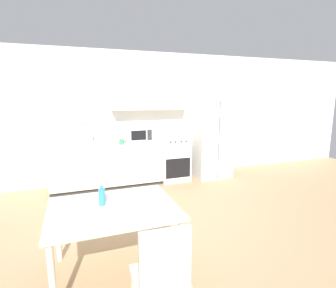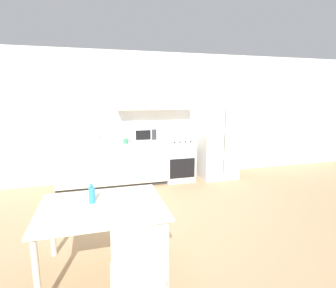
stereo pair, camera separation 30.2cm
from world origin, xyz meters
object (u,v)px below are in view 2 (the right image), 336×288
coffee_mug (126,141)px  drink_bottle (92,194)px  dining_table (103,213)px  microwave (144,134)px  refrigerator (217,139)px  dining_chair_near (138,273)px  oven_range (178,158)px

coffee_mug → drink_bottle: (-0.63, -2.40, -0.12)m
dining_table → drink_bottle: 0.22m
microwave → dining_table: 2.98m
refrigerator → drink_bottle: (-2.64, -2.55, -0.05)m
microwave → dining_table: size_ratio=0.39×
refrigerator → dining_chair_near: refrigerator is taller
dining_chair_near → drink_bottle: bearing=111.1°
drink_bottle → coffee_mug: bearing=75.2°
refrigerator → dining_chair_near: (-2.33, -3.50, -0.33)m
oven_range → refrigerator: 0.97m
dining_chair_near → drink_bottle: 1.04m
oven_range → refrigerator: bearing=-2.9°
dining_table → dining_chair_near: size_ratio=1.32×
coffee_mug → drink_bottle: bearing=-104.8°
coffee_mug → drink_bottle: size_ratio=0.55×
refrigerator → microwave: 1.60m
refrigerator → drink_bottle: 3.67m
drink_bottle → dining_chair_near: bearing=-71.6°
oven_range → drink_bottle: 3.16m
oven_range → microwave: bearing=171.2°
oven_range → dining_chair_near: (-1.44, -3.55, 0.07)m
oven_range → refrigerator: (0.89, -0.04, 0.40)m
microwave → drink_bottle: microwave is taller
dining_table → drink_bottle: bearing=136.7°
coffee_mug → oven_range: bearing=10.2°
dining_table → dining_chair_near: (0.22, -0.86, -0.10)m
refrigerator → dining_table: bearing=-133.9°
microwave → oven_range: bearing=-8.8°
refrigerator → dining_table: 3.68m
coffee_mug → dining_chair_near: size_ratio=0.14×
refrigerator → dining_table: refrigerator is taller
coffee_mug → dining_chair_near: coffee_mug is taller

